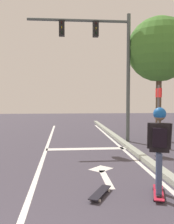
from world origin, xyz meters
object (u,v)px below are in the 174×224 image
object	(u,v)px
traffic_signal_mast	(103,52)
roadside_tree	(159,50)
street_sign_post	(158,110)
skateboard	(158,193)
spare_skateboard	(100,193)
skater	(159,139)

from	to	relation	value
traffic_signal_mast	roadside_tree	distance (m)	2.58
traffic_signal_mast	street_sign_post	world-z (taller)	traffic_signal_mast
skateboard	spare_skateboard	size ratio (longest dim) A/B	1.06
spare_skateboard	street_sign_post	world-z (taller)	street_sign_post
skater	roadside_tree	bearing A→B (deg)	69.25
skateboard	skater	world-z (taller)	skater
spare_skateboard	traffic_signal_mast	world-z (taller)	traffic_signal_mast
traffic_signal_mast	roadside_tree	bearing A→B (deg)	4.41
skater	spare_skateboard	bearing A→B (deg)	174.65
skater	street_sign_post	bearing A→B (deg)	69.46
skateboard	spare_skateboard	bearing A→B (deg)	175.45
skater	spare_skateboard	distance (m)	1.56
skateboard	traffic_signal_mast	world-z (taller)	traffic_signal_mast
skateboard	traffic_signal_mast	bearing A→B (deg)	91.30
spare_skateboard	traffic_signal_mast	xyz separation A→B (m)	(1.00, 6.12, 3.85)
roadside_tree	spare_skateboard	bearing A→B (deg)	-119.46
spare_skateboard	traffic_signal_mast	size ratio (longest dim) A/B	0.15
skater	street_sign_post	xyz separation A→B (m)	(1.26, 3.35, 0.40)
traffic_signal_mast	street_sign_post	xyz separation A→B (m)	(1.39, -2.87, -2.40)
skater	street_sign_post	size ratio (longest dim) A/B	0.71
skater	roadside_tree	xyz separation A→B (m)	(2.43, 6.42, 2.95)
spare_skateboard	roadside_tree	xyz separation A→B (m)	(3.57, 6.32, 4.01)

